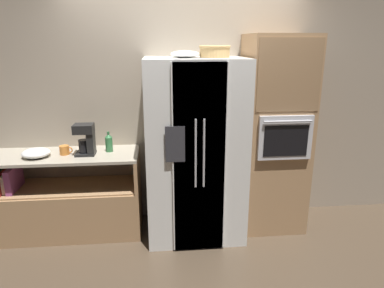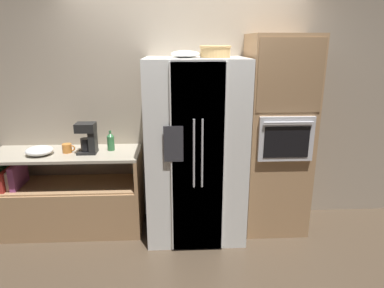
% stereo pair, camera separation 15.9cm
% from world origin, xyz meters
% --- Properties ---
extents(ground_plane, '(20.00, 20.00, 0.00)m').
position_xyz_m(ground_plane, '(0.00, 0.00, 0.00)').
color(ground_plane, '#4C3D2D').
extents(wall_back, '(12.00, 0.06, 2.80)m').
position_xyz_m(wall_back, '(0.00, 0.44, 1.40)').
color(wall_back, tan).
rests_on(wall_back, ground_plane).
extents(counter_left, '(1.54, 0.57, 0.89)m').
position_xyz_m(counter_left, '(-1.30, 0.13, 0.32)').
color(counter_left, '#A87F56').
rests_on(counter_left, ground_plane).
extents(refrigerator, '(0.99, 0.81, 1.85)m').
position_xyz_m(refrigerator, '(0.08, 0.02, 0.93)').
color(refrigerator, silver).
rests_on(refrigerator, ground_plane).
extents(wall_oven, '(0.65, 0.67, 2.07)m').
position_xyz_m(wall_oven, '(0.94, 0.11, 1.04)').
color(wall_oven, '#A87F56').
rests_on(wall_oven, ground_plane).
extents(wicker_basket, '(0.30, 0.30, 0.11)m').
position_xyz_m(wicker_basket, '(0.26, 0.01, 1.91)').
color(wicker_basket, tan).
rests_on(wicker_basket, refrigerator).
extents(fruit_bowl, '(0.27, 0.27, 0.07)m').
position_xyz_m(fruit_bowl, '(-0.02, -0.01, 1.88)').
color(fruit_bowl, white).
rests_on(fruit_bowl, refrigerator).
extents(bottle_tall, '(0.08, 0.08, 0.21)m').
position_xyz_m(bottle_tall, '(-0.81, 0.19, 0.99)').
color(bottle_tall, '#33723F').
rests_on(bottle_tall, counter_left).
extents(mug, '(0.13, 0.10, 0.09)m').
position_xyz_m(mug, '(-1.25, 0.13, 0.93)').
color(mug, orange).
rests_on(mug, counter_left).
extents(mixing_bowl, '(0.27, 0.27, 0.09)m').
position_xyz_m(mixing_bowl, '(-1.51, 0.07, 0.93)').
color(mixing_bowl, white).
rests_on(mixing_bowl, counter_left).
extents(coffee_maker, '(0.19, 0.17, 0.32)m').
position_xyz_m(coffee_maker, '(-1.02, 0.10, 1.06)').
color(coffee_maker, black).
rests_on(coffee_maker, counter_left).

